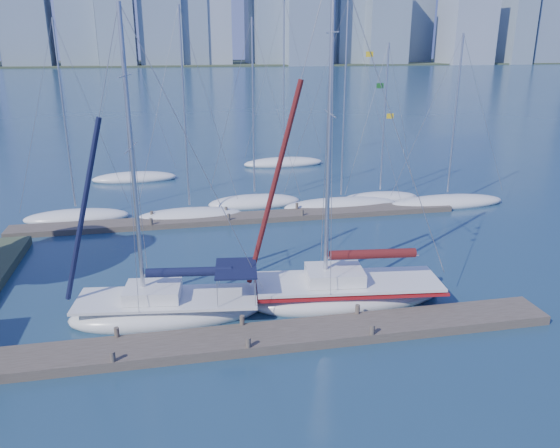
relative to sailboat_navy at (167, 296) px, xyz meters
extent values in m
plane|color=#18304D|center=(3.01, -2.86, -1.06)|extent=(700.00, 700.00, 0.00)
cube|color=#473F34|center=(3.01, -2.86, -0.86)|extent=(26.00, 2.00, 0.40)
cube|color=#473F34|center=(5.01, 13.14, -0.88)|extent=(30.00, 1.80, 0.36)
cube|color=#38472D|center=(3.01, 317.14, -1.06)|extent=(800.00, 100.00, 1.50)
ellipsoid|color=white|center=(0.00, 0.00, -0.81)|extent=(8.67, 3.78, 1.47)
cube|color=white|center=(0.00, 0.00, -0.13)|extent=(8.03, 3.48, 0.12)
cube|color=white|center=(-0.58, 0.07, 0.22)|extent=(2.56, 2.07, 0.54)
cylinder|color=silver|center=(-0.97, 0.12, 5.89)|extent=(0.18, 0.18, 11.94)
cylinder|color=silver|center=(1.00, -0.13, 1.00)|extent=(3.95, 0.60, 0.10)
cylinder|color=black|center=(1.00, -0.13, 1.10)|extent=(3.68, 0.85, 0.39)
cube|color=black|center=(3.00, -0.38, 1.20)|extent=(2.05, 2.54, 0.08)
ellipsoid|color=white|center=(8.21, -0.01, -0.79)|extent=(9.39, 3.99, 1.60)
cube|color=white|center=(8.21, -0.01, -0.04)|extent=(8.70, 3.68, 0.13)
cube|color=white|center=(7.57, 0.06, 0.33)|extent=(2.76, 2.22, 0.59)
cylinder|color=silver|center=(7.15, 0.11, 6.94)|extent=(0.19, 0.19, 13.86)
cylinder|color=silver|center=(9.29, -0.13, 1.18)|extent=(4.30, 0.59, 0.11)
cylinder|color=#4C1310|center=(9.29, -0.13, 1.29)|extent=(3.99, 0.87, 0.43)
cube|color=maroon|center=(8.21, -0.01, -0.23)|extent=(8.90, 3.82, 0.11)
ellipsoid|color=white|center=(-6.03, 15.41, -0.86)|extent=(7.18, 3.22, 1.10)
cylinder|color=silver|center=(-6.03, 15.41, 5.93)|extent=(0.12, 0.12, 11.97)
ellipsoid|color=white|center=(1.55, 14.18, -0.85)|extent=(7.58, 4.40, 1.12)
cylinder|color=silver|center=(1.55, 14.18, 6.32)|extent=(0.12, 0.12, 12.72)
ellipsoid|color=white|center=(6.39, 16.54, -0.84)|extent=(7.24, 5.00, 1.19)
cylinder|color=silver|center=(6.39, 16.54, 6.06)|extent=(0.13, 0.13, 12.07)
ellipsoid|color=white|center=(12.50, 14.74, -0.86)|extent=(8.66, 5.37, 1.09)
cylinder|color=silver|center=(12.50, 14.74, 6.52)|extent=(0.12, 0.12, 13.16)
ellipsoid|color=white|center=(15.97, 15.91, -0.87)|extent=(6.39, 3.23, 1.01)
cylinder|color=silver|center=(15.97, 15.91, 5.15)|extent=(0.11, 0.11, 10.58)
ellipsoid|color=white|center=(20.37, 13.72, -0.84)|extent=(8.94, 2.34, 1.17)
cylinder|color=silver|center=(20.37, 13.72, 5.53)|extent=(0.13, 0.13, 11.05)
ellipsoid|color=white|center=(-2.75, 26.30, -0.85)|extent=(7.33, 2.59, 1.14)
cylinder|color=silver|center=(-2.75, 26.30, 6.15)|extent=(0.12, 0.12, 12.35)
ellipsoid|color=white|center=(11.36, 29.90, -0.84)|extent=(8.13, 3.28, 1.18)
cylinder|color=silver|center=(11.36, 29.90, 7.20)|extent=(0.13, 0.13, 14.37)
cube|color=slate|center=(-66.72, 284.64, 22.37)|extent=(22.98, 17.63, 46.86)
cube|color=gray|center=(-44.53, 306.56, 17.88)|extent=(14.55, 17.61, 37.87)
cube|color=gray|center=(-22.93, 282.06, 19.11)|extent=(18.09, 19.81, 40.34)
cube|color=slate|center=(-1.20, 283.82, 17.58)|extent=(21.46, 16.86, 37.28)
cube|color=gray|center=(94.43, 291.85, 24.24)|extent=(13.66, 17.11, 50.60)
cube|color=gray|center=(118.79, 276.74, 24.15)|extent=(22.11, 18.80, 50.41)
cube|color=slate|center=(150.07, 306.65, 27.21)|extent=(16.04, 17.52, 56.53)
cube|color=gray|center=(167.10, 276.07, 19.73)|extent=(25.02, 23.94, 41.57)
cube|color=gray|center=(197.51, 276.19, 20.36)|extent=(13.38, 21.38, 42.83)
camera|label=1|loc=(0.60, -21.99, 10.41)|focal=35.00mm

